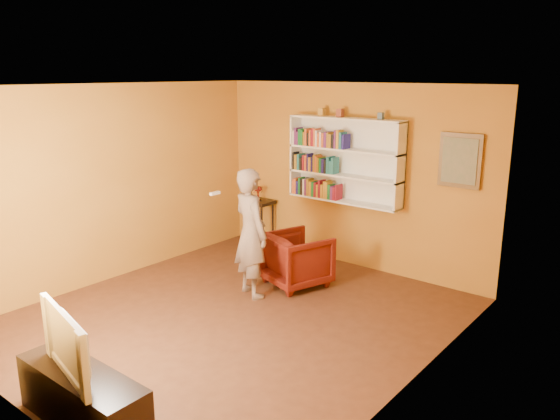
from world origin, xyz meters
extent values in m
cube|color=#472717|center=(0.00, 0.00, -0.06)|extent=(5.30, 5.80, 0.12)
cube|color=#B57421|center=(0.00, 2.52, 1.35)|extent=(5.30, 0.04, 2.70)
cube|color=#B57421|center=(0.00, -2.52, 1.35)|extent=(5.30, 0.04, 2.70)
cube|color=#B57421|center=(-2.27, 0.00, 1.35)|extent=(0.04, 5.80, 2.70)
cube|color=#B57421|center=(2.27, 0.00, 1.35)|extent=(0.04, 5.80, 2.70)
cube|color=white|center=(0.00, 0.00, 2.73)|extent=(5.30, 5.80, 0.06)
cube|color=white|center=(0.00, 2.48, 1.60)|extent=(1.80, 0.03, 1.20)
cube|color=white|center=(-0.89, 2.35, 1.60)|extent=(0.03, 0.28, 1.20)
cube|color=white|center=(0.89, 2.35, 1.60)|extent=(0.03, 0.28, 1.20)
cube|color=white|center=(0.00, 2.35, 1.00)|extent=(1.80, 0.28, 0.03)
cube|color=white|center=(0.00, 2.35, 1.38)|extent=(1.80, 0.28, 0.03)
cube|color=white|center=(0.00, 2.35, 1.76)|extent=(1.80, 0.28, 0.03)
cube|color=white|center=(0.00, 2.35, 2.20)|extent=(1.80, 0.28, 0.03)
cube|color=#D95E2B|center=(-0.85, 2.31, 1.12)|extent=(0.02, 0.18, 0.22)
cube|color=#D95E2B|center=(-0.81, 2.30, 1.13)|extent=(0.04, 0.17, 0.24)
cube|color=navy|center=(-0.77, 2.29, 1.12)|extent=(0.04, 0.15, 0.20)
cube|color=#197033|center=(-0.73, 2.29, 1.14)|extent=(0.03, 0.14, 0.26)
cube|color=black|center=(-0.69, 2.31, 1.14)|extent=(0.04, 0.19, 0.25)
cube|color=white|center=(-0.65, 2.30, 1.14)|extent=(0.03, 0.17, 0.25)
cube|color=#612570|center=(-0.61, 2.30, 1.14)|extent=(0.04, 0.16, 0.24)
cube|color=#A1731D|center=(-0.57, 2.30, 1.14)|extent=(0.04, 0.15, 0.26)
cube|color=gold|center=(-0.52, 2.31, 1.13)|extent=(0.04, 0.18, 0.23)
cube|color=#197033|center=(-0.48, 2.30, 1.13)|extent=(0.04, 0.16, 0.22)
cube|color=maroon|center=(-0.43, 2.29, 1.12)|extent=(0.04, 0.15, 0.22)
cube|color=gold|center=(-0.39, 2.31, 1.11)|extent=(0.03, 0.19, 0.20)
cube|color=maroon|center=(-0.35, 2.30, 1.15)|extent=(0.03, 0.16, 0.26)
cube|color=gold|center=(-0.31, 2.29, 1.12)|extent=(0.04, 0.15, 0.21)
cube|color=gold|center=(-0.27, 2.31, 1.14)|extent=(0.03, 0.18, 0.26)
cube|color=gold|center=(-0.23, 2.29, 1.14)|extent=(0.04, 0.15, 0.26)
cube|color=#197033|center=(-0.18, 2.29, 1.12)|extent=(0.04, 0.14, 0.22)
cube|color=#612570|center=(-0.14, 2.29, 1.11)|extent=(0.04, 0.14, 0.20)
cube|color=maroon|center=(-0.10, 2.31, 1.11)|extent=(0.03, 0.19, 0.19)
cube|color=maroon|center=(-0.06, 2.31, 1.13)|extent=(0.02, 0.18, 0.23)
cube|color=black|center=(-0.85, 2.29, 1.52)|extent=(0.03, 0.14, 0.26)
cube|color=#A1731D|center=(-0.80, 2.31, 1.51)|extent=(0.04, 0.18, 0.23)
cube|color=#237381|center=(-0.75, 2.30, 1.51)|extent=(0.04, 0.17, 0.24)
cube|color=black|center=(-0.70, 2.30, 1.49)|extent=(0.04, 0.17, 0.19)
cube|color=maroon|center=(-0.66, 2.30, 1.51)|extent=(0.03, 0.16, 0.23)
cube|color=#D95E2B|center=(-0.61, 2.29, 1.51)|extent=(0.04, 0.14, 0.23)
cube|color=navy|center=(-0.58, 2.29, 1.52)|extent=(0.03, 0.14, 0.26)
cube|color=gold|center=(-0.54, 2.30, 1.50)|extent=(0.04, 0.17, 0.21)
cube|color=navy|center=(-0.50, 2.30, 1.50)|extent=(0.03, 0.15, 0.22)
cube|color=#A1731D|center=(-0.46, 2.31, 1.52)|extent=(0.03, 0.18, 0.26)
cube|color=#D95E2B|center=(-0.43, 2.30, 1.52)|extent=(0.02, 0.17, 0.24)
cube|color=#A1731D|center=(-0.39, 2.31, 1.51)|extent=(0.04, 0.19, 0.22)
cube|color=#197033|center=(-0.35, 2.30, 1.50)|extent=(0.04, 0.17, 0.21)
cube|color=navy|center=(-0.30, 2.29, 1.50)|extent=(0.04, 0.14, 0.21)
cube|color=black|center=(-0.26, 2.30, 1.50)|extent=(0.03, 0.17, 0.21)
cube|color=#237381|center=(-0.22, 2.31, 1.52)|extent=(0.04, 0.19, 0.25)
cube|color=#237381|center=(-0.17, 2.31, 1.49)|extent=(0.04, 0.18, 0.20)
cube|color=#237381|center=(-0.13, 2.30, 1.52)|extent=(0.03, 0.17, 0.24)
cube|color=white|center=(-0.85, 2.29, 1.88)|extent=(0.03, 0.14, 0.21)
cube|color=#612570|center=(-0.81, 2.31, 1.90)|extent=(0.03, 0.18, 0.25)
cube|color=#612570|center=(-0.77, 2.30, 1.87)|extent=(0.03, 0.17, 0.20)
cube|color=#197033|center=(-0.74, 2.31, 1.89)|extent=(0.04, 0.18, 0.24)
cube|color=#197033|center=(-0.69, 2.31, 1.89)|extent=(0.04, 0.18, 0.23)
cube|color=#A1731D|center=(-0.65, 2.31, 1.88)|extent=(0.02, 0.18, 0.20)
cube|color=#D95E2B|center=(-0.62, 2.31, 1.90)|extent=(0.04, 0.18, 0.25)
cube|color=black|center=(-0.57, 2.30, 1.87)|extent=(0.04, 0.16, 0.19)
cube|color=#D95E2B|center=(-0.54, 2.31, 1.89)|extent=(0.03, 0.17, 0.23)
cube|color=maroon|center=(-0.50, 2.31, 1.90)|extent=(0.04, 0.18, 0.26)
cube|color=#D95E2B|center=(-0.46, 2.30, 1.91)|extent=(0.03, 0.16, 0.26)
cube|color=white|center=(-0.43, 2.31, 1.89)|extent=(0.03, 0.18, 0.24)
cube|color=#D95E2B|center=(-0.39, 2.31, 1.87)|extent=(0.03, 0.19, 0.20)
cube|color=white|center=(-0.35, 2.30, 1.89)|extent=(0.03, 0.17, 0.22)
cube|color=#D95E2B|center=(-0.31, 2.30, 1.88)|extent=(0.03, 0.15, 0.21)
cube|color=#612570|center=(-0.27, 2.29, 1.89)|extent=(0.04, 0.14, 0.22)
cube|color=#A1731D|center=(-0.23, 2.30, 1.89)|extent=(0.03, 0.15, 0.22)
cube|color=#A1731D|center=(-0.19, 2.30, 1.88)|extent=(0.04, 0.16, 0.20)
cube|color=black|center=(-0.14, 2.31, 1.87)|extent=(0.04, 0.19, 0.20)
cube|color=#612570|center=(-0.10, 2.31, 1.91)|extent=(0.03, 0.17, 0.26)
cube|color=gold|center=(-0.06, 2.29, 1.91)|extent=(0.04, 0.14, 0.27)
cube|color=#237381|center=(-0.01, 2.30, 1.89)|extent=(0.04, 0.16, 0.24)
cube|color=navy|center=(0.04, 2.31, 1.88)|extent=(0.04, 0.19, 0.21)
cube|color=gold|center=(-0.42, 2.35, 2.27)|extent=(0.08, 0.08, 0.11)
cube|color=brown|center=(-0.10, 2.35, 2.27)|extent=(0.09, 0.09, 0.12)
cube|color=slate|center=(0.55, 2.35, 2.26)|extent=(0.07, 0.07, 0.10)
cube|color=brown|center=(1.65, 2.46, 1.75)|extent=(0.55, 0.04, 0.70)
cube|color=gray|center=(1.65, 2.44, 1.75)|extent=(0.45, 0.02, 0.58)
cylinder|color=black|center=(-1.78, 2.11, 0.37)|extent=(0.04, 0.04, 0.74)
cylinder|color=black|center=(-1.39, 2.11, 0.37)|extent=(0.04, 0.04, 0.74)
cylinder|color=black|center=(-1.78, 2.39, 0.37)|extent=(0.04, 0.04, 0.74)
cylinder|color=black|center=(-1.39, 2.39, 0.37)|extent=(0.04, 0.04, 0.74)
cube|color=black|center=(-1.59, 2.25, 0.77)|extent=(0.48, 0.37, 0.05)
cylinder|color=maroon|center=(-1.59, 2.25, 0.80)|extent=(0.10, 0.10, 0.02)
cylinder|color=maroon|center=(-1.59, 2.25, 0.87)|extent=(0.03, 0.03, 0.13)
ellipsoid|color=maroon|center=(-1.59, 2.25, 0.98)|extent=(0.14, 0.14, 0.09)
cylinder|color=#FFDFAE|center=(-1.52, 2.25, 0.98)|extent=(0.01, 0.01, 0.10)
cylinder|color=#FFDFAE|center=(-1.53, 2.29, 0.98)|extent=(0.01, 0.01, 0.10)
cylinder|color=#FFDFAE|center=(-1.56, 2.31, 0.98)|extent=(0.01, 0.01, 0.10)
cylinder|color=#FFDFAE|center=(-1.60, 2.32, 0.98)|extent=(0.01, 0.01, 0.10)
cylinder|color=#FFDFAE|center=(-1.63, 2.30, 0.98)|extent=(0.01, 0.01, 0.10)
cylinder|color=#FFDFAE|center=(-1.65, 2.27, 0.98)|extent=(0.01, 0.01, 0.10)
cylinder|color=#FFDFAE|center=(-1.65, 2.23, 0.98)|extent=(0.01, 0.01, 0.10)
cylinder|color=#FFDFAE|center=(-1.63, 2.20, 0.98)|extent=(0.01, 0.01, 0.10)
cylinder|color=#FFDFAE|center=(-1.60, 2.18, 0.98)|extent=(0.01, 0.01, 0.10)
cylinder|color=#FFDFAE|center=(-1.56, 2.19, 0.98)|extent=(0.01, 0.01, 0.10)
cylinder|color=#FFDFAE|center=(-1.53, 2.21, 0.98)|extent=(0.01, 0.01, 0.10)
imported|color=#460705|center=(-0.07, 1.31, 0.36)|extent=(0.99, 1.00, 0.73)
imported|color=#786458|center=(-0.31, 0.66, 0.84)|extent=(0.71, 0.58, 1.68)
cube|color=white|center=(-0.57, 0.29, 1.39)|extent=(0.04, 0.15, 0.04)
cube|color=black|center=(0.43, -2.25, 0.24)|extent=(1.35, 0.41, 0.48)
imported|color=black|center=(0.43, -2.25, 0.76)|extent=(0.97, 0.34, 0.56)
camera|label=1|loc=(4.19, -4.31, 2.85)|focal=35.00mm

